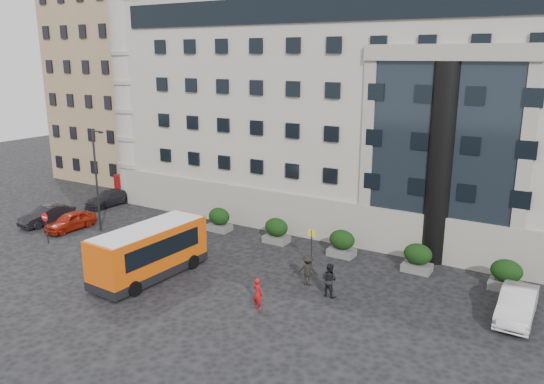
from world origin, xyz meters
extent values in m
plane|color=black|center=(0.00, 0.00, 0.00)|extent=(120.00, 120.00, 0.00)
cube|color=#A49D91|center=(6.00, 22.00, 9.00)|extent=(44.00, 24.00, 18.00)
cylinder|color=black|center=(12.00, 10.30, 6.50)|extent=(1.80, 1.80, 13.00)
cube|color=#8E7952|center=(-24.00, 20.00, 10.00)|extent=(14.00, 14.00, 20.00)
cube|color=brown|center=(-27.00, 38.00, 11.00)|extent=(13.00, 13.00, 22.00)
cube|color=#595956|center=(-4.00, 7.80, 0.25)|extent=(1.80, 1.20, 0.50)
ellipsoid|color=black|center=(-4.00, 7.80, 1.17)|extent=(1.80, 1.26, 1.34)
cube|color=#595956|center=(1.20, 7.80, 0.25)|extent=(1.80, 1.20, 0.50)
ellipsoid|color=black|center=(1.20, 7.80, 1.17)|extent=(1.80, 1.26, 1.34)
cube|color=#595956|center=(6.40, 7.80, 0.25)|extent=(1.80, 1.20, 0.50)
ellipsoid|color=black|center=(6.40, 7.80, 1.17)|extent=(1.80, 1.26, 1.34)
cube|color=#595956|center=(11.60, 7.80, 0.25)|extent=(1.80, 1.20, 0.50)
ellipsoid|color=black|center=(11.60, 7.80, 1.17)|extent=(1.80, 1.26, 1.34)
cube|color=#595956|center=(16.80, 7.80, 0.25)|extent=(1.80, 1.20, 0.50)
ellipsoid|color=black|center=(16.80, 7.80, 1.17)|extent=(1.80, 1.26, 1.34)
cylinder|color=#262628|center=(-12.00, 3.00, 4.00)|extent=(0.16, 0.16, 8.00)
cylinder|color=#262628|center=(-11.55, 3.00, 7.85)|extent=(0.90, 0.12, 0.12)
cube|color=black|center=(-11.10, 3.00, 7.80)|extent=(0.35, 0.18, 0.14)
cylinder|color=#262628|center=(5.50, 5.00, 1.25)|extent=(0.08, 0.08, 2.50)
cube|color=yellow|center=(5.50, 5.00, 2.30)|extent=(0.50, 0.06, 0.45)
cylinder|color=#262628|center=(-13.00, -1.00, 1.10)|extent=(0.08, 0.08, 2.20)
cylinder|color=red|center=(-13.00, -1.06, 2.00)|extent=(0.64, 0.05, 0.64)
cube|color=white|center=(-13.00, -1.10, 2.00)|extent=(0.45, 0.04, 0.10)
cube|color=#D34C09|center=(-2.31, -1.58, 1.86)|extent=(3.02, 7.77, 2.62)
cube|color=black|center=(-2.31, -1.58, 0.45)|extent=(3.06, 7.82, 0.55)
cube|color=black|center=(-2.31, -1.58, 2.13)|extent=(2.99, 6.10, 1.15)
cube|color=silver|center=(-2.31, -1.58, 3.12)|extent=(2.87, 7.38, 0.18)
cylinder|color=black|center=(-3.75, -3.96, 0.45)|extent=(0.33, 0.91, 0.90)
cylinder|color=black|center=(-1.13, -4.10, 0.45)|extent=(0.33, 0.91, 0.90)
cylinder|color=black|center=(-3.50, 0.93, 0.45)|extent=(0.33, 0.91, 0.90)
cylinder|color=black|center=(-0.88, 0.79, 0.45)|extent=(0.33, 0.91, 0.90)
cube|color=maroon|center=(-17.27, 14.33, 1.63)|extent=(3.19, 4.22, 2.63)
cube|color=maroon|center=(-17.87, 11.67, 1.21)|extent=(2.63, 2.15, 1.79)
cube|color=black|center=(-18.04, 10.95, 1.58)|extent=(1.97, 0.56, 0.84)
cylinder|color=black|center=(-18.98, 12.03, 0.44)|extent=(0.46, 0.92, 0.88)
cylinder|color=black|center=(-16.72, 11.52, 0.44)|extent=(0.46, 0.92, 0.88)
cylinder|color=black|center=(-18.21, 15.41, 0.44)|extent=(0.46, 0.92, 0.88)
cylinder|color=black|center=(-15.95, 14.90, 0.44)|extent=(0.46, 0.92, 0.88)
imported|color=maroon|center=(-14.16, 1.95, 0.71)|extent=(1.75, 4.18, 1.41)
imported|color=black|center=(-17.00, 1.93, 0.74)|extent=(1.83, 4.55, 1.47)
imported|color=black|center=(-17.00, 8.41, 0.68)|extent=(2.14, 4.77, 1.36)
imported|color=black|center=(-17.00, 16.00, 0.76)|extent=(3.44, 5.84, 1.52)
imported|color=silver|center=(17.84, 4.28, 0.79)|extent=(1.71, 4.83, 1.59)
imported|color=#A01012|center=(5.75, -1.80, 0.90)|extent=(0.76, 0.61, 1.80)
imported|color=black|center=(8.34, 1.67, 0.99)|extent=(1.08, 0.91, 1.98)
imported|color=black|center=(6.60, 2.36, 0.95)|extent=(1.38, 1.03, 1.89)
camera|label=1|loc=(19.97, -23.81, 13.33)|focal=35.00mm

